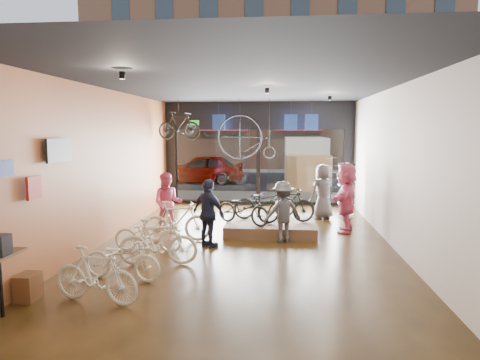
# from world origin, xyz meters

# --- Properties ---
(ground_plane) EXTENTS (7.00, 12.00, 0.04)m
(ground_plane) POSITION_xyz_m (0.00, 0.00, -0.02)
(ground_plane) COLOR black
(ground_plane) RESTS_ON ground
(ceiling) EXTENTS (7.00, 12.00, 0.04)m
(ceiling) POSITION_xyz_m (0.00, 0.00, 3.82)
(ceiling) COLOR black
(ceiling) RESTS_ON ground
(wall_left) EXTENTS (0.04, 12.00, 3.80)m
(wall_left) POSITION_xyz_m (-3.52, 0.00, 1.90)
(wall_left) COLOR #A25328
(wall_left) RESTS_ON ground
(wall_right) EXTENTS (0.04, 12.00, 3.80)m
(wall_right) POSITION_xyz_m (3.52, 0.00, 1.90)
(wall_right) COLOR beige
(wall_right) RESTS_ON ground
(wall_back) EXTENTS (7.00, 0.04, 3.80)m
(wall_back) POSITION_xyz_m (0.00, -6.02, 1.90)
(wall_back) COLOR beige
(wall_back) RESTS_ON ground
(storefront) EXTENTS (7.00, 0.26, 3.80)m
(storefront) POSITION_xyz_m (0.00, 6.00, 1.90)
(storefront) COLOR black
(storefront) RESTS_ON ground
(exit_sign) EXTENTS (0.35, 0.06, 0.18)m
(exit_sign) POSITION_xyz_m (-2.40, 5.88, 3.05)
(exit_sign) COLOR #198C26
(exit_sign) RESTS_ON storefront
(street_road) EXTENTS (30.00, 18.00, 0.02)m
(street_road) POSITION_xyz_m (0.00, 15.00, -0.01)
(street_road) COLOR black
(street_road) RESTS_ON ground
(sidewalk_near) EXTENTS (30.00, 2.40, 0.12)m
(sidewalk_near) POSITION_xyz_m (0.00, 7.20, 0.06)
(sidewalk_near) COLOR slate
(sidewalk_near) RESTS_ON ground
(sidewalk_far) EXTENTS (30.00, 2.00, 0.12)m
(sidewalk_far) POSITION_xyz_m (0.00, 19.00, 0.06)
(sidewalk_far) COLOR slate
(sidewalk_far) RESTS_ON ground
(opposite_building) EXTENTS (26.00, 5.00, 14.00)m
(opposite_building) POSITION_xyz_m (0.00, 21.50, 7.00)
(opposite_building) COLOR brown
(opposite_building) RESTS_ON ground
(street_car) EXTENTS (4.42, 1.78, 1.51)m
(street_car) POSITION_xyz_m (-3.29, 12.00, 0.75)
(street_car) COLOR gray
(street_car) RESTS_ON street_road
(box_truck) EXTENTS (2.03, 6.09, 2.40)m
(box_truck) POSITION_xyz_m (2.07, 11.00, 1.20)
(box_truck) COLOR silver
(box_truck) RESTS_ON street_road
(floor_bike_1) EXTENTS (1.60, 0.75, 0.93)m
(floor_bike_1) POSITION_xyz_m (-2.12, -3.59, 0.46)
(floor_bike_1) COLOR beige
(floor_bike_1) RESTS_ON ground_plane
(floor_bike_2) EXTENTS (1.62, 0.79, 0.81)m
(floor_bike_2) POSITION_xyz_m (-2.09, -2.53, 0.41)
(floor_bike_2) COLOR beige
(floor_bike_2) RESTS_ON ground_plane
(floor_bike_3) EXTENTS (1.67, 0.66, 0.98)m
(floor_bike_3) POSITION_xyz_m (-1.67, -1.60, 0.49)
(floor_bike_3) COLOR beige
(floor_bike_3) RESTS_ON ground_plane
(floor_bike_4) EXTENTS (1.60, 0.60, 0.83)m
(floor_bike_4) POSITION_xyz_m (-2.17, -0.68, 0.42)
(floor_bike_4) COLOR beige
(floor_bike_4) RESTS_ON ground_plane
(floor_bike_5) EXTENTS (1.77, 0.74, 1.03)m
(floor_bike_5) POSITION_xyz_m (-1.75, 0.29, 0.51)
(floor_bike_5) COLOR beige
(floor_bike_5) RESTS_ON ground_plane
(display_platform) EXTENTS (2.40, 1.80, 0.30)m
(display_platform) POSITION_xyz_m (0.58, 1.44, 0.15)
(display_platform) COLOR brown
(display_platform) RESTS_ON ground_plane
(display_bike_left) EXTENTS (1.67, 1.28, 0.84)m
(display_bike_left) POSITION_xyz_m (-0.14, 1.08, 0.72)
(display_bike_left) COLOR black
(display_bike_left) RESTS_ON display_platform
(display_bike_mid) EXTENTS (1.65, 0.88, 0.96)m
(display_bike_mid) POSITION_xyz_m (0.99, 1.31, 0.78)
(display_bike_mid) COLOR black
(display_bike_mid) RESTS_ON display_platform
(display_bike_right) EXTENTS (1.87, 1.08, 0.93)m
(display_bike_right) POSITION_xyz_m (0.39, 1.89, 0.76)
(display_bike_right) COLOR black
(display_bike_right) RESTS_ON display_platform
(customer_1) EXTENTS (0.87, 0.72, 1.65)m
(customer_1) POSITION_xyz_m (-2.18, 1.08, 0.83)
(customer_1) COLOR #CC4C72
(customer_1) RESTS_ON ground_plane
(customer_2) EXTENTS (1.02, 0.87, 1.63)m
(customer_2) POSITION_xyz_m (-0.86, -0.15, 0.82)
(customer_2) COLOR #161C33
(customer_2) RESTS_ON ground_plane
(customer_3) EXTENTS (1.13, 0.90, 1.52)m
(customer_3) POSITION_xyz_m (0.90, 0.48, 0.76)
(customer_3) COLOR #3F3F44
(customer_3) RESTS_ON ground_plane
(customer_4) EXTENTS (1.01, 0.91, 1.73)m
(customer_4) POSITION_xyz_m (2.15, 3.39, 0.86)
(customer_4) COLOR #3F3F44
(customer_4) RESTS_ON ground_plane
(customer_5) EXTENTS (0.95, 1.83, 1.89)m
(customer_5) POSITION_xyz_m (2.61, 1.73, 0.94)
(customer_5) COLOR #CC4C72
(customer_5) RESTS_ON ground_plane
(sunglasses_rack) EXTENTS (0.53, 0.44, 1.75)m
(sunglasses_rack) POSITION_xyz_m (2.95, 3.86, 0.87)
(sunglasses_rack) COLOR white
(sunglasses_rack) RESTS_ON ground_plane
(wall_merch) EXTENTS (0.40, 2.40, 2.60)m
(wall_merch) POSITION_xyz_m (-3.38, -3.50, 1.30)
(wall_merch) COLOR navy
(wall_merch) RESTS_ON wall_left
(penny_farthing) EXTENTS (1.85, 0.06, 1.48)m
(penny_farthing) POSITION_xyz_m (-0.22, 4.21, 2.50)
(penny_farthing) COLOR black
(penny_farthing) RESTS_ON ceiling
(hung_bike) EXTENTS (1.64, 0.86, 0.95)m
(hung_bike) POSITION_xyz_m (-2.59, 4.20, 2.93)
(hung_bike) COLOR black
(hung_bike) RESTS_ON ceiling
(jersey_left) EXTENTS (0.45, 0.03, 0.55)m
(jersey_left) POSITION_xyz_m (-1.38, 5.20, 3.05)
(jersey_left) COLOR #1E3F99
(jersey_left) RESTS_ON ceiling
(jersey_mid) EXTENTS (0.45, 0.03, 0.55)m
(jersey_mid) POSITION_xyz_m (1.17, 5.20, 3.05)
(jersey_mid) COLOR #1E3F99
(jersey_mid) RESTS_ON ceiling
(jersey_right) EXTENTS (0.45, 0.03, 0.55)m
(jersey_right) POSITION_xyz_m (1.89, 5.20, 3.05)
(jersey_right) COLOR #1E3F99
(jersey_right) RESTS_ON ceiling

